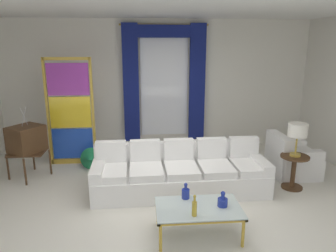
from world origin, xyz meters
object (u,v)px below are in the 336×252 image
object	(u,v)px
couch_white_long	(180,173)
armchair_white	(290,160)
bottle_blue_decanter	(186,193)
stained_glass_divider	(71,114)
bottle_amber_squat	(223,201)
peacock_figurine	(91,160)
vintage_tv	(27,140)
coffee_table	(198,210)
round_side_table	(294,169)
table_lamp_brass	(298,131)
bottle_crystal_tall	(194,208)

from	to	relation	value
couch_white_long	armchair_white	bearing A→B (deg)	12.07
bottle_blue_decanter	stained_glass_divider	xyz separation A→B (m)	(-2.01, 2.54, 0.57)
bottle_amber_squat	stained_glass_divider	size ratio (longest dim) A/B	0.09
peacock_figurine	bottle_blue_decanter	bearing A→B (deg)	-52.93
bottle_amber_squat	armchair_white	bearing A→B (deg)	45.43
bottle_blue_decanter	bottle_amber_squat	xyz separation A→B (m)	(0.45, -0.25, -0.01)
bottle_blue_decanter	armchair_white	distance (m)	2.75
couch_white_long	bottle_blue_decanter	bearing A→B (deg)	-92.97
vintage_tv	peacock_figurine	world-z (taller)	vintage_tv
coffee_table	round_side_table	xyz separation A→B (m)	(1.89, 1.25, -0.02)
round_side_table	table_lamp_brass	xyz separation A→B (m)	(0.00, 0.00, 0.67)
armchair_white	peacock_figurine	distance (m)	3.89
peacock_figurine	table_lamp_brass	distance (m)	3.89
bottle_blue_decanter	peacock_figurine	xyz separation A→B (m)	(-1.61, 2.13, -0.27)
bottle_crystal_tall	stained_glass_divider	xyz separation A→B (m)	(-2.06, 2.99, 0.54)
peacock_figurine	table_lamp_brass	bearing A→B (deg)	-17.22
bottle_crystal_tall	couch_white_long	bearing A→B (deg)	89.48
vintage_tv	bottle_amber_squat	bearing A→B (deg)	-34.12
coffee_table	vintage_tv	bearing A→B (deg)	143.02
round_side_table	vintage_tv	bearing A→B (deg)	169.46
bottle_amber_squat	armchair_white	distance (m)	2.57
couch_white_long	bottle_amber_squat	xyz separation A→B (m)	(0.39, -1.36, 0.17)
round_side_table	bottle_amber_squat	bearing A→B (deg)	-141.57
couch_white_long	round_side_table	bearing A→B (deg)	-3.10
coffee_table	vintage_tv	xyz separation A→B (m)	(-2.83, 2.13, 0.36)
bottle_amber_squat	vintage_tv	distance (m)	3.81
bottle_blue_decanter	bottle_crystal_tall	distance (m)	0.46
bottle_blue_decanter	vintage_tv	world-z (taller)	vintage_tv
round_side_table	table_lamp_brass	bearing A→B (deg)	3.58
bottle_amber_squat	vintage_tv	xyz separation A→B (m)	(-3.15, 2.13, 0.25)
table_lamp_brass	stained_glass_divider	bearing A→B (deg)	159.19
bottle_blue_decanter	round_side_table	size ratio (longest dim) A/B	0.38
bottle_crystal_tall	table_lamp_brass	distance (m)	2.51
round_side_table	bottle_blue_decanter	bearing A→B (deg)	-153.73
stained_glass_divider	peacock_figurine	distance (m)	1.02
stained_glass_divider	coffee_table	bearing A→B (deg)	-52.42
couch_white_long	bottle_blue_decanter	world-z (taller)	couch_white_long
bottle_blue_decanter	armchair_white	bearing A→B (deg)	35.02
vintage_tv	stained_glass_divider	xyz separation A→B (m)	(0.69, 0.66, 0.33)
coffee_table	bottle_crystal_tall	size ratio (longest dim) A/B	3.94
bottle_blue_decanter	peacock_figurine	distance (m)	2.68
couch_white_long	coffee_table	bearing A→B (deg)	-86.86
coffee_table	bottle_blue_decanter	distance (m)	0.31
bottle_blue_decanter	bottle_crystal_tall	size ratio (longest dim) A/B	0.81
table_lamp_brass	bottle_blue_decanter	bearing A→B (deg)	-153.73
couch_white_long	armchair_white	xyz separation A→B (m)	(2.19, 0.47, -0.02)
couch_white_long	bottle_crystal_tall	distance (m)	1.58
coffee_table	vintage_tv	distance (m)	3.56
stained_glass_divider	armchair_white	bearing A→B (deg)	-12.70
bottle_amber_squat	peacock_figurine	distance (m)	3.15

